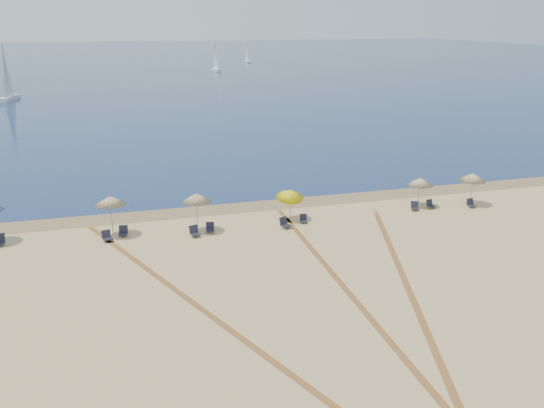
% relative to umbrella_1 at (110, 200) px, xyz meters
% --- Properties ---
extents(ground, '(160.00, 160.00, 0.00)m').
position_rel_umbrella_1_xyz_m(ground, '(10.40, -20.44, -2.31)').
color(ground, tan).
rests_on(ground, ground).
extents(ocean, '(500.00, 500.00, 0.00)m').
position_rel_umbrella_1_xyz_m(ocean, '(10.40, 204.56, -2.31)').
color(ocean, '#0C2151').
rests_on(ocean, ground).
extents(wet_sand, '(500.00, 500.00, 0.00)m').
position_rel_umbrella_1_xyz_m(wet_sand, '(10.40, 3.56, -2.31)').
color(wet_sand, olive).
rests_on(wet_sand, ground).
extents(umbrella_1, '(1.95, 1.95, 2.66)m').
position_rel_umbrella_1_xyz_m(umbrella_1, '(0.00, 0.00, 0.00)').
color(umbrella_1, gray).
rests_on(umbrella_1, ground).
extents(umbrella_2, '(1.89, 1.89, 2.64)m').
position_rel_umbrella_1_xyz_m(umbrella_2, '(5.28, -0.81, -0.02)').
color(umbrella_2, gray).
rests_on(umbrella_2, ground).
extents(umbrella_3, '(1.88, 1.96, 2.38)m').
position_rel_umbrella_1_xyz_m(umbrella_3, '(11.70, -0.32, -0.45)').
color(umbrella_3, gray).
rests_on(umbrella_3, ground).
extents(umbrella_4, '(1.90, 1.90, 2.23)m').
position_rel_umbrella_1_xyz_m(umbrella_4, '(21.72, -0.04, -0.43)').
color(umbrella_4, gray).
rests_on(umbrella_4, ground).
extents(umbrella_5, '(1.95, 1.97, 2.46)m').
position_rel_umbrella_1_xyz_m(umbrella_5, '(25.64, -0.73, -0.20)').
color(umbrella_5, gray).
rests_on(umbrella_5, ground).
extents(chair_2, '(0.71, 0.78, 0.67)m').
position_rel_umbrella_1_xyz_m(chair_2, '(-0.39, -0.95, -2.02)').
color(chair_2, black).
rests_on(chair_2, ground).
extents(chair_3, '(0.66, 0.73, 0.67)m').
position_rel_umbrella_1_xyz_m(chair_3, '(0.62, -0.32, -2.02)').
color(chair_3, black).
rests_on(chair_3, ground).
extents(chair_4, '(0.72, 0.79, 0.69)m').
position_rel_umbrella_1_xyz_m(chair_4, '(4.95, -1.64, -2.01)').
color(chair_4, black).
rests_on(chair_4, ground).
extents(chair_5, '(0.61, 0.69, 0.64)m').
position_rel_umbrella_1_xyz_m(chair_5, '(6.03, -1.15, -2.04)').
color(chair_5, black).
rests_on(chair_5, ground).
extents(chair_6, '(0.81, 0.86, 0.70)m').
position_rel_umbrella_1_xyz_m(chair_6, '(10.90, -1.73, -2.01)').
color(chair_6, black).
rests_on(chair_6, ground).
extents(chair_7, '(0.63, 0.68, 0.59)m').
position_rel_umbrella_1_xyz_m(chair_7, '(12.41, -1.12, -2.06)').
color(chair_7, black).
rests_on(chair_7, ground).
extents(chair_8, '(0.70, 0.76, 0.63)m').
position_rel_umbrella_1_xyz_m(chair_8, '(21.01, -0.77, -2.04)').
color(chair_8, black).
rests_on(chair_8, ground).
extents(chair_9, '(0.61, 0.68, 0.61)m').
position_rel_umbrella_1_xyz_m(chair_9, '(22.37, -0.63, -2.05)').
color(chair_9, black).
rests_on(chair_9, ground).
extents(chair_10, '(0.53, 0.62, 0.63)m').
position_rel_umbrella_1_xyz_m(chair_10, '(25.33, -1.28, -2.04)').
color(chair_10, black).
rests_on(chair_10, ground).
extents(sailboat_0, '(2.06, 5.47, 7.95)m').
position_rel_umbrella_1_xyz_m(sailboat_0, '(31.12, 125.65, 0.09)').
color(sailboat_0, white).
rests_on(sailboat_0, ocean).
extents(sailboat_1, '(2.98, 6.52, 9.41)m').
position_rel_umbrella_1_xyz_m(sailboat_1, '(-15.32, 74.08, 0.53)').
color(sailboat_1, white).
rests_on(sailboat_1, ocean).
extents(sailboat_2, '(1.68, 4.65, 6.77)m').
position_rel_umbrella_1_xyz_m(sailboat_2, '(48.49, 159.96, -0.26)').
color(sailboat_2, white).
rests_on(sailboat_2, ocean).
extents(tire_tracks, '(46.77, 40.17, 0.00)m').
position_rel_umbrella_1_xyz_m(tire_tracks, '(9.35, -11.66, -2.31)').
color(tire_tracks, tan).
rests_on(tire_tracks, ground).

